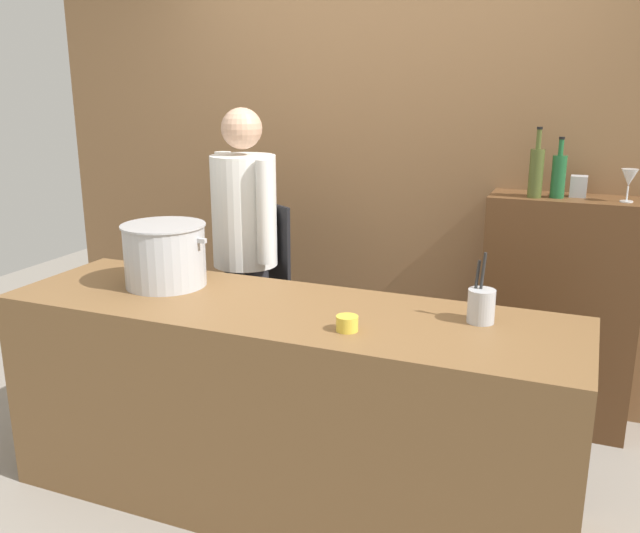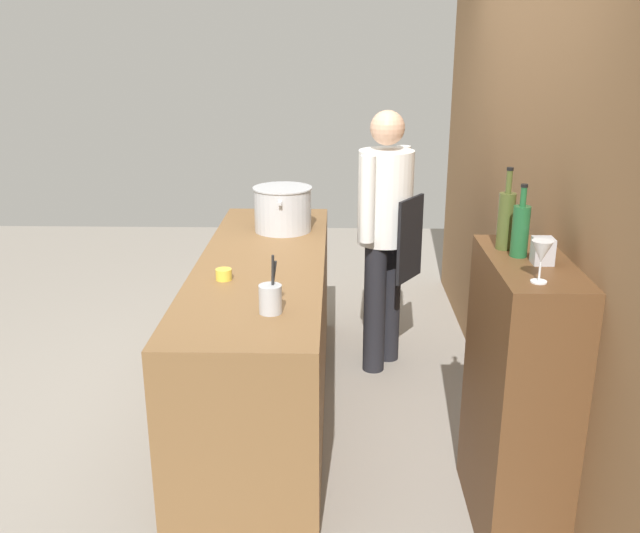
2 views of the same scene
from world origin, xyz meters
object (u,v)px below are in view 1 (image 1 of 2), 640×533
chef (246,242)px  butter_jar (347,323)px  utensil_crock (481,305)px  wine_glass_wide (629,179)px  wine_bottle_green (559,175)px  spice_tin_silver (579,186)px  wine_bottle_olive (536,172)px  stockpot_large (165,255)px

chef → butter_jar: chef is taller
utensil_crock → wine_glass_wide: bearing=64.1°
wine_bottle_green → wine_glass_wide: size_ratio=1.88×
spice_tin_silver → utensil_crock: bearing=-104.2°
butter_jar → wine_bottle_green: (0.62, 1.31, 0.41)m
wine_bottle_olive → wine_bottle_green: 0.11m
butter_jar → spice_tin_silver: (0.72, 1.38, 0.35)m
butter_jar → wine_bottle_green: bearing=64.6°
chef → wine_bottle_green: chef is taller
stockpot_large → utensil_crock: stockpot_large is taller
chef → wine_bottle_olive: size_ratio=4.82×
stockpot_large → wine_bottle_olive: (1.47, 1.04, 0.32)m
butter_jar → wine_glass_wide: wine_glass_wide is taller
stockpot_large → utensil_crock: (1.39, 0.05, -0.07)m
wine_bottle_green → butter_jar: bearing=-115.4°
wine_bottle_olive → spice_tin_silver: (0.20, 0.10, -0.08)m
chef → spice_tin_silver: size_ratio=15.84×
butter_jar → chef: bearing=135.6°
utensil_crock → wine_glass_wide: (0.50, 1.03, 0.37)m
stockpot_large → spice_tin_silver: bearing=34.5°
butter_jar → spice_tin_silver: size_ratio=0.79×
stockpot_large → chef: bearing=85.0°
butter_jar → spice_tin_silver: 1.59m
wine_glass_wide → spice_tin_silver: size_ratio=1.50×
chef → spice_tin_silver: (1.61, 0.50, 0.32)m
wine_bottle_olive → wine_glass_wide: size_ratio=2.18×
wine_glass_wide → utensil_crock: bearing=-115.9°
utensil_crock → butter_jar: bearing=-147.6°
butter_jar → wine_bottle_olive: wine_bottle_olive is taller
wine_bottle_olive → wine_bottle_green: wine_bottle_olive is taller
stockpot_large → butter_jar: (0.95, -0.23, -0.11)m
butter_jar → wine_glass_wide: (0.94, 1.31, 0.41)m
wine_bottle_green → wine_glass_wide: 0.32m
stockpot_large → wine_glass_wide: 2.19m
butter_jar → wine_bottle_green: wine_bottle_green is taller
chef → spice_tin_silver: bearing=-130.2°
stockpot_large → wine_glass_wide: bearing=29.6°
chef → butter_jar: 1.25m
utensil_crock → spice_tin_silver: 1.18m
butter_jar → spice_tin_silver: spice_tin_silver is taller
stockpot_large → butter_jar: bearing=-13.7°
wine_bottle_olive → stockpot_large: bearing=-144.7°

